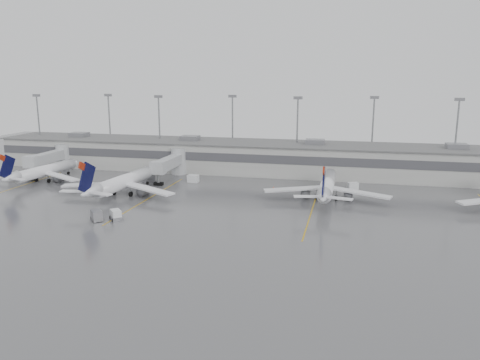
% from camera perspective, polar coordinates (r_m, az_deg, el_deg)
% --- Properties ---
extents(ground, '(260.00, 260.00, 0.00)m').
position_cam_1_polar(ground, '(75.28, -6.23, -7.43)').
color(ground, '#555557').
rests_on(ground, ground).
extents(terminal, '(152.00, 17.00, 9.45)m').
position_cam_1_polar(terminal, '(128.70, 2.36, 2.83)').
color(terminal, '#A7A7A2').
rests_on(terminal, ground).
extents(light_masts, '(142.40, 8.00, 20.60)m').
position_cam_1_polar(light_masts, '(133.29, 2.88, 6.56)').
color(light_masts, gray).
rests_on(light_masts, ground).
extents(jet_bridge_left, '(4.00, 17.20, 7.00)m').
position_cam_1_polar(jet_bridge_left, '(139.41, -21.71, 2.57)').
color(jet_bridge_left, '#A9ACAF').
rests_on(jet_bridge_left, ground).
extents(jet_bridge_right, '(4.00, 17.20, 7.00)m').
position_cam_1_polar(jet_bridge_right, '(122.81, -8.18, 2.12)').
color(jet_bridge_right, '#A9ACAF').
rests_on(jet_bridge_right, ground).
extents(stand_markings, '(105.25, 40.00, 0.01)m').
position_cam_1_polar(stand_markings, '(97.17, -1.51, -2.80)').
color(stand_markings, '#CD990C').
rests_on(stand_markings, ground).
extents(jet_far_left, '(24.38, 27.41, 8.87)m').
position_cam_1_polar(jet_far_left, '(126.34, -22.89, 1.04)').
color(jet_far_left, white).
rests_on(jet_far_left, ground).
extents(jet_mid_left, '(27.32, 30.73, 9.94)m').
position_cam_1_polar(jet_mid_left, '(105.98, -14.08, -0.18)').
color(jet_mid_left, white).
rests_on(jet_mid_left, ground).
extents(jet_mid_right, '(26.62, 29.82, 9.65)m').
position_cam_1_polar(jet_mid_right, '(101.07, 10.55, -0.67)').
color(jet_mid_right, white).
rests_on(jet_mid_right, ground).
extents(baggage_tug, '(3.25, 3.35, 1.87)m').
position_cam_1_polar(baggage_tug, '(88.47, -14.89, -4.26)').
color(baggage_tug, white).
rests_on(baggage_tug, ground).
extents(baggage_cart, '(3.26, 3.36, 1.92)m').
position_cam_1_polar(baggage_cart, '(88.93, -17.08, -4.13)').
color(baggage_cart, slate).
rests_on(baggage_cart, ground).
extents(gse_uld_a, '(2.60, 1.88, 1.73)m').
position_cam_1_polar(gse_uld_a, '(137.79, -21.36, 1.23)').
color(gse_uld_a, white).
rests_on(gse_uld_a, ground).
extents(gse_uld_b, '(2.69, 1.88, 1.84)m').
position_cam_1_polar(gse_uld_b, '(116.84, -5.74, 0.18)').
color(gse_uld_b, white).
rests_on(gse_uld_b, ground).
extents(gse_uld_c, '(2.69, 2.26, 1.62)m').
position_cam_1_polar(gse_uld_c, '(111.81, 13.60, -0.71)').
color(gse_uld_c, white).
rests_on(gse_uld_c, ground).
extents(gse_loader, '(2.67, 3.51, 1.95)m').
position_cam_1_polar(gse_loader, '(119.29, -11.10, 0.29)').
color(gse_loader, slate).
rests_on(gse_loader, ground).
extents(cone_a, '(0.39, 0.39, 0.62)m').
position_cam_1_polar(cone_a, '(135.50, -23.11, 0.67)').
color(cone_a, '#E33B04').
rests_on(cone_a, ground).
extents(cone_b, '(0.40, 0.40, 0.64)m').
position_cam_1_polar(cone_b, '(116.79, -5.93, -0.13)').
color(cone_b, '#E33B04').
rests_on(cone_b, ground).
extents(cone_c, '(0.47, 0.47, 0.75)m').
position_cam_1_polar(cone_c, '(108.85, 4.10, -0.98)').
color(cone_c, '#E33B04').
rests_on(cone_c, ground).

